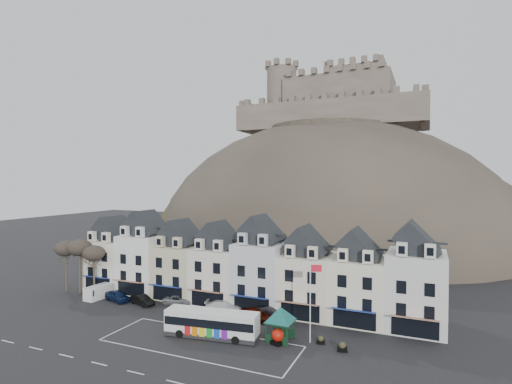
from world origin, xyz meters
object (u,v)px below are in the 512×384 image
white_van (99,292)px  car_silver (178,300)px  flagpole (311,297)px  car_charcoal (268,313)px  car_navy (118,296)px  car_black (142,300)px  bus (212,322)px  red_buoy (278,336)px  car_white (224,306)px  bus_shelter (280,314)px  car_maroon (256,314)px

white_van → car_silver: bearing=14.3°
flagpole → car_charcoal: flagpole is taller
car_navy → car_black: 4.55m
bus → flagpole: 11.84m
car_silver → red_buoy: bearing=-129.8°
car_charcoal → car_white: bearing=93.4°
white_van → bus_shelter: bearing=-4.0°
car_silver → flagpole: bearing=-121.9°
bus_shelter → flagpole: 4.08m
car_silver → bus: bearing=-146.6°
bus → flagpole: (10.90, 3.07, 3.45)m
car_navy → car_silver: (9.09, 2.50, -0.17)m
red_buoy → car_black: red_buoy is taller
bus → car_silver: 13.79m
car_maroon → car_navy: bearing=105.7°
bus_shelter → car_maroon: size_ratio=1.30×
car_navy → car_charcoal: bearing=-70.4°
white_van → car_silver: size_ratio=1.00×
bus_shelter → car_navy: bus_shelter is taller
white_van → car_navy: 3.73m
white_van → car_maroon: white_van is taller
car_silver → car_black: bearing=100.8°
white_van → car_white: bearing=9.2°
flagpole → white_van: bearing=174.7°
bus → car_maroon: 7.60m
car_navy → car_silver: car_navy is taller
car_silver → car_white: 7.78m
car_silver → car_navy: bearing=88.2°
bus → car_navy: (-19.71, 6.23, -0.91)m
car_white → flagpole: bearing=-127.5°
white_van → car_silver: white_van is taller
flagpole → car_black: size_ratio=2.10×
flagpole → white_van: (-34.34, 3.16, -4.17)m
red_buoy → flagpole: bearing=31.2°
car_maroon → flagpole: bearing=-102.2°
white_van → car_black: white_van is taller
car_navy → car_black: (4.54, 0.09, -0.08)m
flagpole → car_black: flagpole is taller
flagpole → car_navy: 31.08m
bus → car_charcoal: (3.68, 8.09, -0.92)m
bus_shelter → car_navy: size_ratio=1.29×
car_navy → car_maroon: car_navy is taller
red_buoy → car_black: bearing=167.2°
car_black → car_silver: car_black is taller
bus_shelter → flagpole: flagpole is taller
red_buoy → flagpole: flagpole is taller
flagpole → car_silver: size_ratio=2.07×
bus → car_black: 16.46m
flagpole → car_black: 26.64m
bus_shelter → red_buoy: (0.11, -1.18, -2.06)m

